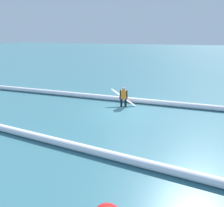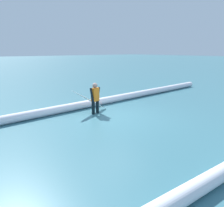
# 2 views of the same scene
# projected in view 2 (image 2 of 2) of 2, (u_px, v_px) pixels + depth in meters

# --- Properties ---
(ground_plane) EXTENTS (192.03, 192.03, 0.00)m
(ground_plane) POSITION_uv_depth(u_px,v_px,m) (117.00, 117.00, 8.99)
(ground_plane) COLOR #386E7B
(surfer) EXTENTS (0.51, 0.33, 1.35)m
(surfer) POSITION_uv_depth(u_px,v_px,m) (95.00, 97.00, 9.29)
(surfer) COLOR black
(surfer) RESTS_ON ground_plane
(surfboard) EXTENTS (1.81, 0.30, 1.13)m
(surfboard) POSITION_uv_depth(u_px,v_px,m) (90.00, 100.00, 9.51)
(surfboard) COLOR white
(surfboard) RESTS_ON ground_plane
(wave_crest_foreground) EXTENTS (22.70, 1.04, 0.36)m
(wave_crest_foreground) POSITION_uv_depth(u_px,v_px,m) (52.00, 111.00, 9.23)
(wave_crest_foreground) COLOR white
(wave_crest_foreground) RESTS_ON ground_plane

